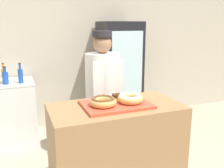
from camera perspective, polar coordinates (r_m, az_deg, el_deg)
The scene contains 13 objects.
wall_back at distance 4.22m, azimuth -10.12°, elevation 8.63°, with size 8.00×0.06×2.70m.
display_counter at distance 2.48m, azimuth 0.87°, elevation -15.73°, with size 1.20×0.63×0.98m.
serving_tray at distance 2.27m, azimuth 0.91°, elevation -4.67°, with size 0.60×0.43×0.02m.
donut_chocolate_glaze at distance 2.19m, azimuth -2.05°, elevation -3.95°, with size 0.24×0.24×0.07m.
donut_light_glaze at distance 2.29m, azimuth 4.20°, elevation -3.22°, with size 0.24×0.24×0.07m.
brownie_back_left at distance 2.39m, azimuth -2.32°, elevation -3.07°, with size 0.07×0.07×0.03m.
brownie_back_right at distance 2.44m, azimuth 1.14°, elevation -2.69°, with size 0.07×0.07×0.03m.
baker_person at distance 2.96m, azimuth -2.09°, elevation -3.20°, with size 0.40×0.40×1.63m.
beverage_fridge at distance 4.14m, azimuth 1.68°, elevation 2.01°, with size 0.61×0.63×1.74m.
chest_freezer at distance 3.95m, azimuth -24.07°, elevation -6.03°, with size 0.96×0.66×0.90m.
bottle_blue at distance 3.68m, azimuth -23.20°, elevation 1.39°, with size 0.08×0.08×0.24m.
bottle_blue_b at distance 3.67m, azimuth -20.18°, elevation 1.88°, with size 0.07×0.07×0.28m.
bottle_orange at distance 3.78m, azimuth -23.45°, elevation 1.88°, with size 0.06×0.06×0.28m.
Camera 1 is at (-0.81, -2.00, 1.70)m, focal length 40.00 mm.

